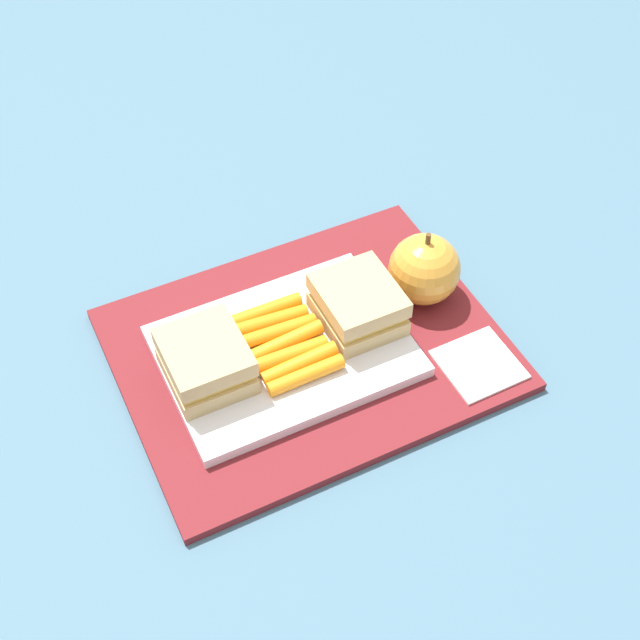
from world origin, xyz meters
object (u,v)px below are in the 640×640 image
at_px(sandwich_half_left, 206,361).
at_px(paper_napkin, 479,364).
at_px(sandwich_half_right, 358,305).
at_px(carrot_sticks_bundle, 285,342).
at_px(apple, 424,269).
at_px(food_tray, 285,351).

xyz_separation_m(sandwich_half_left, paper_napkin, (0.24, -0.09, -0.03)).
distance_m(sandwich_half_right, carrot_sticks_bundle, 0.08).
distance_m(carrot_sticks_bundle, paper_napkin, 0.19).
xyz_separation_m(carrot_sticks_bundle, paper_napkin, (0.16, -0.09, -0.02)).
xyz_separation_m(carrot_sticks_bundle, apple, (0.16, 0.01, 0.02)).
height_order(sandwich_half_right, apple, apple).
xyz_separation_m(sandwich_half_left, apple, (0.24, 0.01, 0.00)).
bearing_deg(food_tray, sandwich_half_left, 180.00).
distance_m(sandwich_half_right, paper_napkin, 0.13).
relative_size(food_tray, sandwich_half_right, 2.88).
bearing_deg(paper_napkin, sandwich_half_right, 131.36).
height_order(sandwich_half_left, carrot_sticks_bundle, sandwich_half_left).
relative_size(sandwich_half_right, apple, 0.96).
relative_size(food_tray, carrot_sticks_bundle, 2.24).
xyz_separation_m(food_tray, apple, (0.16, 0.01, 0.03)).
height_order(carrot_sticks_bundle, apple, apple).
bearing_deg(sandwich_half_right, sandwich_half_left, 180.00).
distance_m(sandwich_half_left, sandwich_half_right, 0.16).
bearing_deg(sandwich_half_right, food_tray, 180.00).
bearing_deg(sandwich_half_right, carrot_sticks_bundle, 179.99).
xyz_separation_m(sandwich_half_right, carrot_sticks_bundle, (-0.08, 0.00, -0.02)).
bearing_deg(carrot_sticks_bundle, sandwich_half_left, -179.99).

